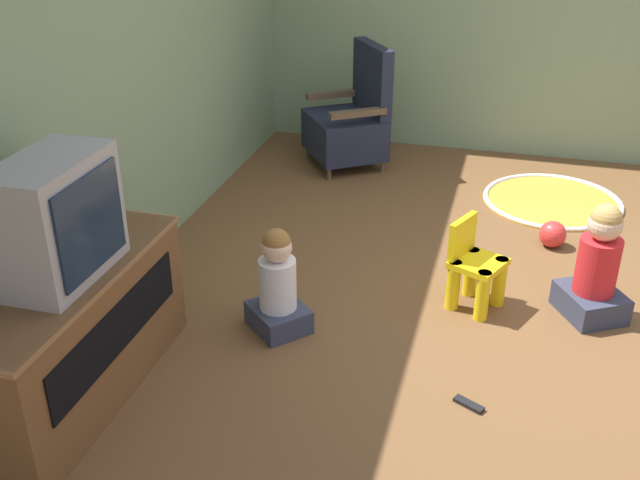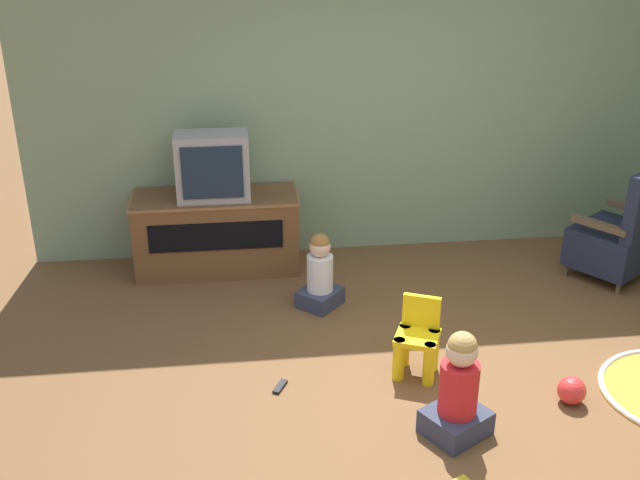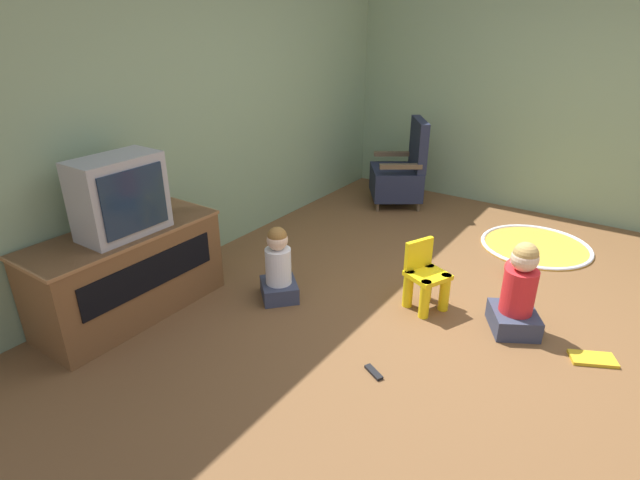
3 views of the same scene
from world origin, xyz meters
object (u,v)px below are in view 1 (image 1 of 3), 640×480
at_px(tv_cabinet, 66,333).
at_px(toy_ball, 553,234).
at_px(television, 57,219).
at_px(remote_control, 469,404).
at_px(child_watching_left, 278,287).
at_px(child_watching_center, 597,269).
at_px(yellow_kid_chair, 474,271).
at_px(black_armchair, 351,122).

xyz_separation_m(tv_cabinet, toy_ball, (2.18, -2.21, -0.25)).
xyz_separation_m(television, remote_control, (0.40, -1.78, -0.92)).
xyz_separation_m(child_watching_left, child_watching_center, (0.60, -1.64, 0.03)).
bearing_deg(toy_ball, child_watching_left, 134.18).
relative_size(tv_cabinet, child_watching_center, 2.03).
height_order(child_watching_left, remote_control, child_watching_left).
height_order(toy_ball, remote_control, toy_ball).
bearing_deg(child_watching_left, yellow_kid_chair, -109.94).
distance_m(yellow_kid_chair, remote_control, 0.94).
bearing_deg(child_watching_left, television, 90.21).
bearing_deg(black_armchair, television, -44.23).
height_order(black_armchair, yellow_kid_chair, black_armchair).
xyz_separation_m(television, toy_ball, (2.18, -2.15, -0.84)).
bearing_deg(television, child_watching_center, -59.56).
height_order(yellow_kid_chair, remote_control, yellow_kid_chair).
height_order(child_watching_center, toy_ball, child_watching_center).
xyz_separation_m(yellow_kid_chair, child_watching_left, (-0.52, 1.00, 0.04)).
bearing_deg(remote_control, child_watching_center, -93.03).
distance_m(child_watching_left, toy_ball, 2.02).
height_order(tv_cabinet, toy_ball, tv_cabinet).
xyz_separation_m(toy_ball, remote_control, (-1.79, 0.37, -0.08)).
relative_size(television, child_watching_center, 0.86).
distance_m(black_armchair, yellow_kid_chair, 2.31).
relative_size(television, toy_ball, 3.31).
xyz_separation_m(black_armchair, child_watching_left, (-2.50, -0.20, -0.11)).
relative_size(child_watching_left, toy_ball, 3.40).
bearing_deg(remote_control, tv_cabinet, 39.34).
distance_m(television, black_armchair, 3.37).
bearing_deg(child_watching_center, black_armchair, 13.70).
bearing_deg(yellow_kid_chair, television, 151.51).
xyz_separation_m(tv_cabinet, yellow_kid_chair, (1.31, -1.77, -0.12)).
bearing_deg(tv_cabinet, toy_ball, -45.34).
bearing_deg(tv_cabinet, television, -90.00).
distance_m(tv_cabinet, remote_control, 1.91).
distance_m(tv_cabinet, child_watching_left, 1.10).
height_order(television, toy_ball, television).
distance_m(black_armchair, child_watching_left, 2.51).
height_order(black_armchair, child_watching_center, black_armchair).
xyz_separation_m(black_armchair, child_watching_center, (-1.90, -1.84, -0.07)).
distance_m(toy_ball, remote_control, 1.83).
height_order(television, yellow_kid_chair, television).
bearing_deg(television, toy_ball, -44.56).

